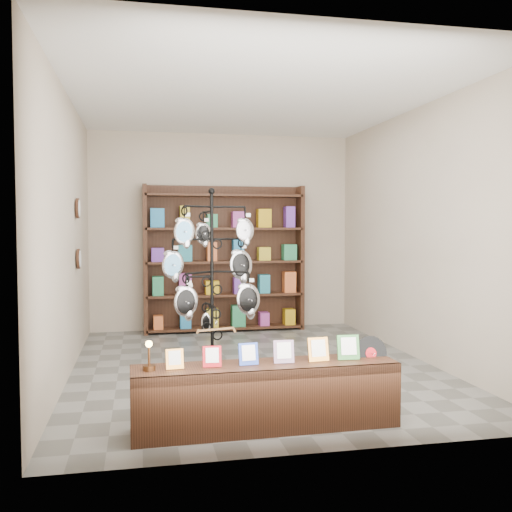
{
  "coord_description": "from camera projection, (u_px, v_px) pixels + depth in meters",
  "views": [
    {
      "loc": [
        -1.25,
        -6.24,
        1.59
      ],
      "look_at": [
        -0.18,
        -1.0,
        1.31
      ],
      "focal_mm": 40.0,
      "sensor_mm": 36.0,
      "label": 1
    }
  ],
  "objects": [
    {
      "name": "display_tree",
      "position": [
        212.0,
        272.0,
        5.64
      ],
      "size": [
        1.01,
        0.96,
        1.96
      ],
      "rotation": [
        0.0,
        0.0,
        0.19
      ],
      "color": "black",
      "rests_on": "ground"
    },
    {
      "name": "front_shelf",
      "position": [
        266.0,
        396.0,
        4.47
      ],
      "size": [
        2.09,
        0.47,
        0.74
      ],
      "rotation": [
        0.0,
        0.0,
        0.02
      ],
      "color": "black",
      "rests_on": "ground"
    },
    {
      "name": "ground",
      "position": [
        254.0,
        367.0,
        6.44
      ],
      "size": [
        5.0,
        5.0,
        0.0
      ],
      "primitive_type": "plane",
      "color": "slate",
      "rests_on": "ground"
    },
    {
      "name": "room_envelope",
      "position": [
        254.0,
        203.0,
        6.35
      ],
      "size": [
        5.0,
        5.0,
        5.0
      ],
      "color": "#BCAC97",
      "rests_on": "ground"
    },
    {
      "name": "back_shelving",
      "position": [
        224.0,
        263.0,
        8.64
      ],
      "size": [
        2.42,
        0.36,
        2.2
      ],
      "color": "black",
      "rests_on": "ground"
    },
    {
      "name": "wall_clocks",
      "position": [
        78.0,
        234.0,
        6.75
      ],
      "size": [
        0.03,
        0.24,
        0.84
      ],
      "color": "black",
      "rests_on": "ground"
    }
  ]
}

